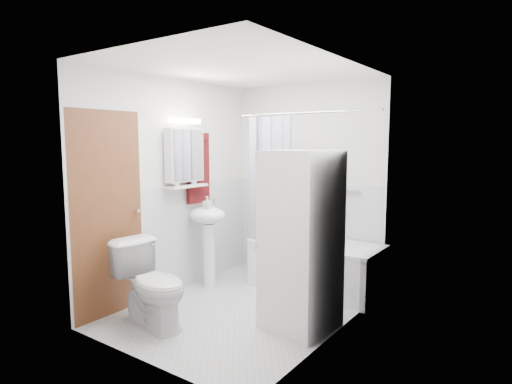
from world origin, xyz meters
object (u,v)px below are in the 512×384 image
Objects in this scene: sink at (208,228)px; toilet at (152,285)px; washer_dryer at (301,240)px; bathtub at (316,264)px.

toilet is (0.30, -1.12, -0.32)m from sink.
toilet is (-1.13, -0.76, -0.43)m from washer_dryer.
sink is at bearing 172.80° from washer_dryer.
sink is at bearing -150.60° from bathtub.
washer_dryer is at bearing -13.93° from sink.
sink is 1.32× the size of toilet.
sink is 1.20m from toilet.
washer_dryer is 1.43m from toilet.
bathtub is at bearing 116.06° from washer_dryer.
toilet is at bearing -114.43° from bathtub.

